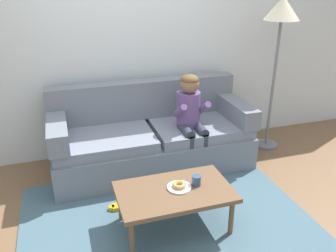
% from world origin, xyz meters
% --- Properties ---
extents(ground, '(10.00, 10.00, 0.00)m').
position_xyz_m(ground, '(0.00, 0.00, 0.00)').
color(ground, brown).
extents(wall_back, '(8.00, 0.10, 2.80)m').
position_xyz_m(wall_back, '(0.00, 1.40, 1.40)').
color(wall_back, silver).
rests_on(wall_back, ground).
extents(area_rug, '(2.58, 1.97, 0.01)m').
position_xyz_m(area_rug, '(0.00, -0.25, 0.01)').
color(area_rug, '#476675').
rests_on(area_rug, ground).
extents(couch, '(2.23, 0.90, 0.95)m').
position_xyz_m(couch, '(0.15, 0.85, 0.34)').
color(couch, slate).
rests_on(couch, ground).
extents(coffee_table, '(0.99, 0.59, 0.39)m').
position_xyz_m(coffee_table, '(0.04, -0.31, 0.35)').
color(coffee_table, brown).
rests_on(coffee_table, ground).
extents(person_child, '(0.34, 0.58, 1.10)m').
position_xyz_m(person_child, '(0.55, 0.64, 0.67)').
color(person_child, '#664C84').
rests_on(person_child, ground).
extents(plate, '(0.21, 0.21, 0.01)m').
position_xyz_m(plate, '(0.09, -0.29, 0.40)').
color(plate, white).
rests_on(plate, coffee_table).
extents(donut, '(0.15, 0.15, 0.04)m').
position_xyz_m(donut, '(0.09, -0.29, 0.42)').
color(donut, tan).
rests_on(donut, plate).
extents(mug, '(0.08, 0.08, 0.09)m').
position_xyz_m(mug, '(0.24, -0.29, 0.44)').
color(mug, '#334C72').
rests_on(mug, coffee_table).
extents(toy_controller, '(0.23, 0.09, 0.05)m').
position_xyz_m(toy_controller, '(-0.37, 0.10, 0.03)').
color(toy_controller, gold).
rests_on(toy_controller, ground).
extents(floor_lamp, '(0.40, 0.40, 1.86)m').
position_xyz_m(floor_lamp, '(1.72, 0.87, 1.59)').
color(floor_lamp, slate).
rests_on(floor_lamp, ground).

